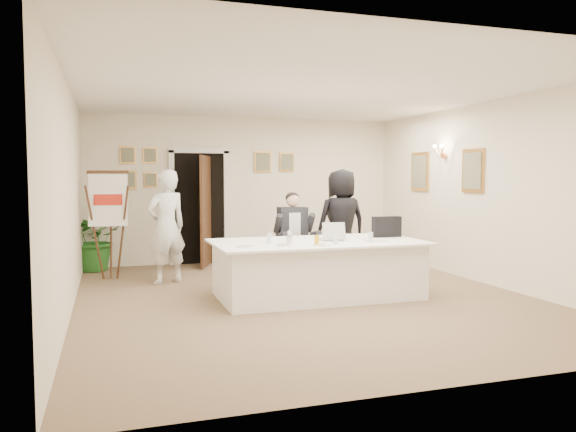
% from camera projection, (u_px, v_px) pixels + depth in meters
% --- Properties ---
extents(floor, '(7.00, 7.00, 0.00)m').
position_uv_depth(floor, '(304.00, 297.00, 7.73)').
color(floor, brown).
rests_on(floor, ground).
extents(ceiling, '(6.00, 7.00, 0.02)m').
position_uv_depth(ceiling, '(305.00, 91.00, 7.54)').
color(ceiling, white).
rests_on(ceiling, wall_back).
extents(wall_back, '(6.00, 0.10, 2.80)m').
position_uv_depth(wall_back, '(245.00, 190.00, 10.96)').
color(wall_back, white).
rests_on(wall_back, floor).
extents(wall_front, '(6.00, 0.10, 2.80)m').
position_uv_depth(wall_front, '(455.00, 210.00, 4.31)').
color(wall_front, white).
rests_on(wall_front, floor).
extents(wall_left, '(0.10, 7.00, 2.80)m').
position_uv_depth(wall_left, '(69.00, 198.00, 6.73)').
color(wall_left, white).
rests_on(wall_left, floor).
extents(wall_right, '(0.10, 7.00, 2.80)m').
position_uv_depth(wall_right, '(490.00, 193.00, 8.55)').
color(wall_right, white).
rests_on(wall_right, floor).
extents(doorway, '(1.14, 0.86, 2.20)m').
position_uv_depth(doorway, '(202.00, 209.00, 10.55)').
color(doorway, black).
rests_on(doorway, floor).
extents(pictures_back_wall, '(3.40, 0.06, 0.80)m').
position_uv_depth(pictures_back_wall, '(204.00, 166.00, 10.66)').
color(pictures_back_wall, '#BF8841').
rests_on(pictures_back_wall, wall_back).
extents(pictures_right_wall, '(0.06, 2.20, 0.80)m').
position_uv_depth(pictures_right_wall, '(444.00, 171.00, 9.65)').
color(pictures_right_wall, '#BF8841').
rests_on(pictures_right_wall, wall_right).
extents(wall_sconce, '(0.20, 0.30, 0.24)m').
position_uv_depth(wall_sconce, '(441.00, 151.00, 9.61)').
color(wall_sconce, '#C2793E').
rests_on(wall_sconce, wall_right).
extents(conference_table, '(2.86, 1.52, 0.78)m').
position_uv_depth(conference_table, '(317.00, 269.00, 7.72)').
color(conference_table, white).
rests_on(conference_table, floor).
extents(seated_man, '(0.73, 0.76, 1.43)m').
position_uv_depth(seated_man, '(293.00, 236.00, 8.84)').
color(seated_man, black).
rests_on(seated_man, floor).
extents(flip_chart, '(0.61, 0.41, 1.71)m').
position_uv_depth(flip_chart, '(109.00, 231.00, 8.95)').
color(flip_chart, '#3A2112').
rests_on(flip_chart, floor).
extents(standing_man, '(0.75, 0.63, 1.76)m').
position_uv_depth(standing_man, '(166.00, 227.00, 8.68)').
color(standing_man, silver).
rests_on(standing_man, floor).
extents(standing_woman, '(0.89, 0.60, 1.79)m').
position_uv_depth(standing_woman, '(341.00, 222.00, 9.41)').
color(standing_woman, black).
rests_on(standing_woman, floor).
extents(potted_palm, '(1.32, 1.25, 1.16)m').
position_uv_depth(potted_palm, '(94.00, 238.00, 9.89)').
color(potted_palm, '#236521').
rests_on(potted_palm, floor).
extents(laptop, '(0.36, 0.38, 0.28)m').
position_uv_depth(laptop, '(331.00, 230.00, 7.79)').
color(laptop, '#B7BABC').
rests_on(laptop, conference_table).
extents(laptop_bag, '(0.43, 0.12, 0.30)m').
position_uv_depth(laptop_bag, '(387.00, 227.00, 8.19)').
color(laptop_bag, black).
rests_on(laptop_bag, conference_table).
extents(paper_stack, '(0.35, 0.29, 0.03)m').
position_uv_depth(paper_stack, '(376.00, 240.00, 7.68)').
color(paper_stack, white).
rests_on(paper_stack, conference_table).
extents(plate_left, '(0.28, 0.28, 0.01)m').
position_uv_depth(plate_left, '(246.00, 246.00, 7.04)').
color(plate_left, white).
rests_on(plate_left, conference_table).
extents(plate_mid, '(0.20, 0.20, 0.01)m').
position_uv_depth(plate_mid, '(284.00, 245.00, 7.15)').
color(plate_mid, white).
rests_on(plate_mid, conference_table).
extents(plate_near, '(0.29, 0.29, 0.01)m').
position_uv_depth(plate_near, '(322.00, 245.00, 7.17)').
color(plate_near, white).
rests_on(plate_near, conference_table).
extents(glass_a, '(0.06, 0.06, 0.14)m').
position_uv_depth(glass_a, '(269.00, 238.00, 7.39)').
color(glass_a, silver).
rests_on(glass_a, conference_table).
extents(glass_b, '(0.07, 0.07, 0.14)m').
position_uv_depth(glass_b, '(335.00, 239.00, 7.35)').
color(glass_b, silver).
rests_on(glass_b, conference_table).
extents(glass_c, '(0.08, 0.08, 0.14)m').
position_uv_depth(glass_c, '(371.00, 237.00, 7.52)').
color(glass_c, silver).
rests_on(glass_c, conference_table).
extents(glass_d, '(0.07, 0.07, 0.14)m').
position_uv_depth(glass_d, '(290.00, 235.00, 7.74)').
color(glass_d, silver).
rests_on(glass_d, conference_table).
extents(oj_glass, '(0.08, 0.08, 0.13)m').
position_uv_depth(oj_glass, '(317.00, 240.00, 7.21)').
color(oj_glass, gold).
rests_on(oj_glass, conference_table).
extents(steel_jug, '(0.09, 0.09, 0.11)m').
position_uv_depth(steel_jug, '(289.00, 240.00, 7.36)').
color(steel_jug, silver).
rests_on(steel_jug, conference_table).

